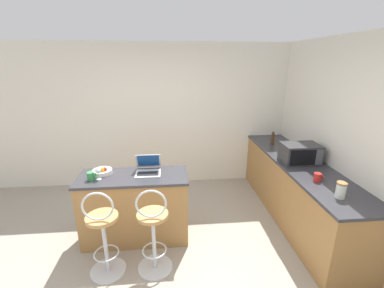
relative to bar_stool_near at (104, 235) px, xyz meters
name	(u,v)px	position (x,y,z in m)	size (l,w,h in m)	color
ground_plane	(161,269)	(0.59, -0.01, -0.50)	(20.00, 20.00, 0.00)	gray
wall_back	(161,117)	(0.59, 2.28, 0.80)	(12.00, 0.06, 2.60)	silver
wall_right	(376,157)	(2.94, -0.01, 0.80)	(0.06, 12.00, 2.60)	silver
breakfast_bar	(136,207)	(0.27, 0.60, -0.05)	(1.37, 0.57, 0.91)	#9E703D
counter_right	(296,190)	(2.59, 0.87, -0.05)	(0.67, 2.79, 0.91)	#9E703D
bar_stool_near	(104,235)	(0.00, 0.00, 0.00)	(0.40, 0.40, 1.06)	silver
bar_stool_far	(153,232)	(0.53, 0.00, 0.00)	(0.40, 0.40, 1.06)	silver
laptop	(148,168)	(0.45, 0.70, 0.46)	(0.32, 0.33, 0.23)	#B7BABF
microwave	(300,153)	(2.56, 0.84, 0.54)	(0.51, 0.34, 0.27)	#2D2D30
storage_jar	(341,190)	(2.51, -0.15, 0.49)	(0.10, 0.10, 0.18)	silver
wine_glass_tall	(98,171)	(-0.13, 0.53, 0.52)	(0.07, 0.07, 0.15)	silver
mug_red	(318,177)	(2.49, 0.25, 0.46)	(0.10, 0.09, 0.10)	red
fruit_bowl	(102,171)	(-0.13, 0.69, 0.44)	(0.25, 0.25, 0.11)	silver
mug_green	(91,176)	(-0.22, 0.52, 0.46)	(0.10, 0.08, 0.10)	#338447
pepper_mill	(273,138)	(2.51, 1.69, 0.51)	(0.06, 0.06, 0.22)	#4C2D19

